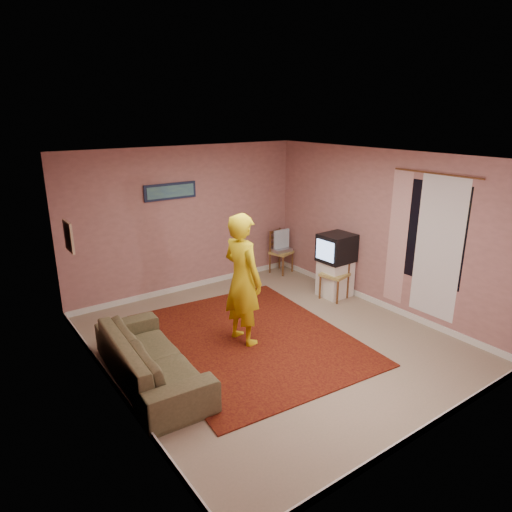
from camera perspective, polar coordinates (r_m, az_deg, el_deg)
ground at (r=6.69m, az=1.90°, el=-10.50°), size 5.00×5.00×0.00m
wall_back at (r=8.23m, az=-8.64°, el=4.46°), size 4.50×0.02×2.60m
wall_front at (r=4.59m, az=21.50°, el=-7.51°), size 4.50×0.02×2.60m
wall_left at (r=5.20m, az=-18.12°, el=-4.17°), size 0.02×5.00×2.60m
wall_right at (r=7.71m, az=15.44°, el=3.11°), size 0.02×5.00×2.60m
ceiling at (r=5.92m, az=2.16°, el=12.27°), size 4.50×5.00×0.02m
baseboard_back at (r=8.59m, az=-8.23°, el=-3.69°), size 4.50×0.02×0.10m
baseboard_front at (r=5.23m, az=19.78°, el=-19.99°), size 4.50×0.02×0.10m
baseboard_left at (r=5.77m, az=-16.80°, el=-15.75°), size 0.02×5.00×0.10m
baseboard_right at (r=8.10m, az=14.68°, el=-5.49°), size 0.02×5.00×0.10m
window at (r=7.16m, az=21.04°, el=2.69°), size 0.01×1.10×1.50m
curtain_sheer at (r=7.12m, az=21.80°, el=0.85°), size 0.01×0.75×2.10m
curtain_floral at (r=7.49m, az=17.30°, el=2.12°), size 0.01×0.35×2.10m
curtain_rod at (r=6.96m, az=21.63°, el=9.56°), size 0.02×1.40×0.02m
picture_back at (r=7.97m, az=-10.65°, el=7.95°), size 0.95×0.04×0.28m
picture_left at (r=6.62m, az=-22.36°, el=2.28°), size 0.04×0.38×0.42m
area_rug at (r=6.71m, az=-0.85°, el=-10.28°), size 2.89×3.49×0.02m
tv_cabinet at (r=8.22m, az=9.85°, el=-2.76°), size 0.51×0.46×0.64m
crt_tv at (r=8.04m, az=10.03°, el=1.01°), size 0.58×0.52×0.49m
chair_a at (r=9.20m, az=3.19°, el=1.11°), size 0.49×0.48×0.48m
dvd_player at (r=9.21m, az=3.19°, el=0.79°), size 0.38×0.28×0.07m
blue_throw at (r=9.15m, az=3.21°, el=2.15°), size 0.36×0.05×0.38m
chair_b at (r=8.00m, az=9.84°, el=-1.53°), size 0.48×0.49×0.50m
game_console at (r=8.02m, az=9.81°, el=-1.99°), size 0.23×0.17×0.05m
sofa at (r=5.80m, az=-13.00°, el=-12.29°), size 0.94×2.14×0.61m
person at (r=6.29m, az=-1.69°, el=-2.96°), size 0.53×0.73×1.88m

